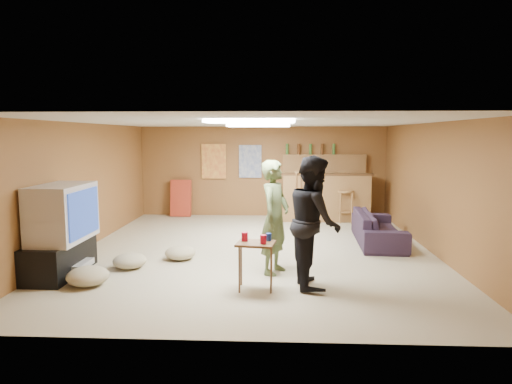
{
  "coord_description": "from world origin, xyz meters",
  "views": [
    {
      "loc": [
        0.38,
        -7.69,
        1.98
      ],
      "look_at": [
        0.0,
        0.2,
        1.0
      ],
      "focal_mm": 32.0,
      "sensor_mm": 36.0,
      "label": 1
    }
  ],
  "objects_px": {
    "bar_counter": "(326,197)",
    "sofa": "(378,228)",
    "tv_body": "(62,213)",
    "person_black": "(314,221)",
    "person_olive": "(275,217)",
    "tray_table": "(256,266)"
  },
  "relations": [
    {
      "from": "bar_counter",
      "to": "tray_table",
      "type": "relative_size",
      "value": 3.23
    },
    {
      "from": "bar_counter",
      "to": "person_olive",
      "type": "relative_size",
      "value": 1.22
    },
    {
      "from": "bar_counter",
      "to": "person_black",
      "type": "xyz_separation_m",
      "value": [
        -0.64,
        -4.74,
        0.31
      ]
    },
    {
      "from": "bar_counter",
      "to": "person_olive",
      "type": "height_order",
      "value": "person_olive"
    },
    {
      "from": "tv_body",
      "to": "bar_counter",
      "type": "relative_size",
      "value": 0.55
    },
    {
      "from": "sofa",
      "to": "person_black",
      "type": "bearing_deg",
      "value": 153.8
    },
    {
      "from": "tv_body",
      "to": "person_black",
      "type": "relative_size",
      "value": 0.64
    },
    {
      "from": "bar_counter",
      "to": "person_olive",
      "type": "bearing_deg",
      "value": -105.44
    },
    {
      "from": "tv_body",
      "to": "tray_table",
      "type": "distance_m",
      "value": 2.86
    },
    {
      "from": "tv_body",
      "to": "person_olive",
      "type": "distance_m",
      "value": 3.0
    },
    {
      "from": "person_olive",
      "to": "sofa",
      "type": "bearing_deg",
      "value": -21.18
    },
    {
      "from": "person_olive",
      "to": "tv_body",
      "type": "bearing_deg",
      "value": 118.14
    },
    {
      "from": "tv_body",
      "to": "person_black",
      "type": "distance_m",
      "value": 3.52
    },
    {
      "from": "person_black",
      "to": "sofa",
      "type": "distance_m",
      "value": 2.89
    },
    {
      "from": "person_black",
      "to": "tray_table",
      "type": "bearing_deg",
      "value": 98.85
    },
    {
      "from": "tray_table",
      "to": "person_black",
      "type": "bearing_deg",
      "value": 14.33
    },
    {
      "from": "person_black",
      "to": "sofa",
      "type": "height_order",
      "value": "person_black"
    },
    {
      "from": "sofa",
      "to": "tray_table",
      "type": "distance_m",
      "value": 3.42
    },
    {
      "from": "tv_body",
      "to": "person_olive",
      "type": "xyz_separation_m",
      "value": [
        2.99,
        0.25,
        -0.08
      ]
    },
    {
      "from": "sofa",
      "to": "person_olive",
      "type": "bearing_deg",
      "value": 138.5
    },
    {
      "from": "bar_counter",
      "to": "sofa",
      "type": "distance_m",
      "value": 2.4
    },
    {
      "from": "tray_table",
      "to": "person_olive",
      "type": "bearing_deg",
      "value": 72.05
    }
  ]
}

